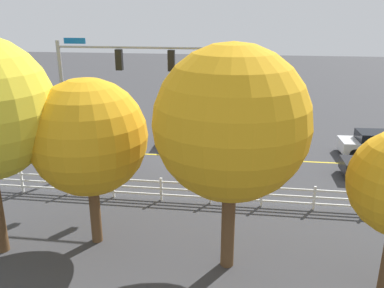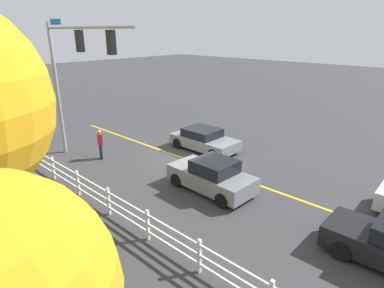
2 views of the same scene
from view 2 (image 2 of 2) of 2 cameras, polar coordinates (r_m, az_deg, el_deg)
name	(u,v)px [view 2 (image 2 of 2)]	position (r m, az deg, el deg)	size (l,w,h in m)	color
ground_plane	(186,159)	(18.17, -1.11, -2.70)	(120.00, 120.00, 0.00)	#38383A
lane_center_stripe	(245,180)	(15.88, 9.38, -6.36)	(28.00, 0.16, 0.01)	gold
signal_assembly	(73,65)	(17.64, -20.28, 12.90)	(7.47, 0.37, 7.39)	gray
car_0	(204,140)	(19.40, 2.13, 0.79)	(4.12, 2.02, 1.31)	slate
car_2	(212,176)	(14.50, 3.52, -5.65)	(4.05, 2.00, 1.50)	slate
pedestrian	(100,143)	(18.65, -15.91, 0.17)	(0.48, 0.42, 1.69)	#191E3F
white_rail_fence	(127,212)	(12.24, -11.42, -11.65)	(26.10, 0.10, 1.15)	white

